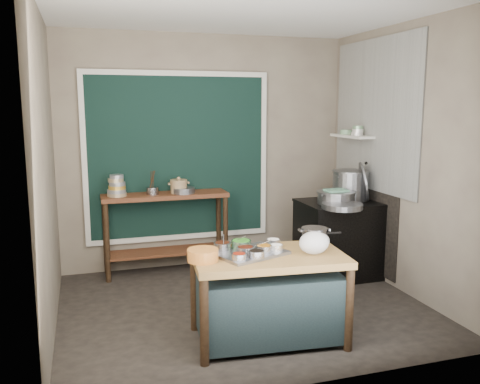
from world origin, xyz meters
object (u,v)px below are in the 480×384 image
object	(u,v)px
condiment_tray	(250,253)
stove_block	(340,240)
ceramic_crock	(179,187)
prep_table	(268,297)
utensil_cup	(153,191)
steamer	(336,198)
stock_pot	(350,185)
saucepan	(314,235)
yellow_basin	(203,255)
back_counter	(166,233)

from	to	relation	value
condiment_tray	stove_block	bearing A→B (deg)	39.71
stove_block	ceramic_crock	size ratio (longest dim) A/B	4.34
prep_table	ceramic_crock	xyz separation A→B (m)	(-0.37, 2.00, 0.64)
ceramic_crock	prep_table	bearing A→B (deg)	-79.42
utensil_cup	ceramic_crock	distance (m)	0.31
utensil_cup	steamer	world-z (taller)	utensil_cup
steamer	ceramic_crock	bearing A→B (deg)	153.34
prep_table	stock_pot	distance (m)	2.15
saucepan	utensil_cup	size ratio (longest dim) A/B	1.67
condiment_tray	yellow_basin	bearing A→B (deg)	-172.79
condiment_tray	ceramic_crock	world-z (taller)	ceramic_crock
condiment_tray	steamer	world-z (taller)	steamer
prep_table	back_counter	bearing A→B (deg)	110.18
stove_block	yellow_basin	distance (m)	2.36
steamer	utensil_cup	bearing A→B (deg)	157.03
back_counter	ceramic_crock	distance (m)	0.57
ceramic_crock	stock_pot	world-z (taller)	stock_pot
yellow_basin	saucepan	size ratio (longest dim) A/B	1.04
saucepan	yellow_basin	bearing A→B (deg)	-156.95
ceramic_crock	stock_pot	distance (m)	1.99
prep_table	saucepan	distance (m)	0.73
yellow_basin	steamer	world-z (taller)	steamer
back_counter	stock_pot	bearing A→B (deg)	-17.93
stock_pot	back_counter	bearing A→B (deg)	162.07
yellow_basin	steamer	bearing A→B (deg)	33.70
steamer	prep_table	bearing A→B (deg)	-136.26
saucepan	utensil_cup	world-z (taller)	utensil_cup
yellow_basin	condiment_tray	bearing A→B (deg)	7.21
stove_block	condiment_tray	distance (m)	2.00
stock_pot	yellow_basin	bearing A→B (deg)	-146.36
back_counter	stock_pot	xyz separation A→B (m)	(2.05, -0.66, 0.58)
yellow_basin	ceramic_crock	size ratio (longest dim) A/B	1.19
saucepan	stock_pot	size ratio (longest dim) A/B	0.54
condiment_tray	stock_pot	bearing A→B (deg)	38.60
prep_table	stove_block	size ratio (longest dim) A/B	1.39
stove_block	yellow_basin	bearing A→B (deg)	-145.75
utensil_cup	stock_pot	xyz separation A→B (m)	(2.19, -0.63, 0.06)
yellow_basin	stock_pot	world-z (taller)	stock_pot
prep_table	ceramic_crock	bearing A→B (deg)	106.11
back_counter	steamer	size ratio (longest dim) A/B	3.28
utensil_cup	stock_pot	size ratio (longest dim) A/B	0.32
stove_block	ceramic_crock	distance (m)	1.97
yellow_basin	utensil_cup	size ratio (longest dim) A/B	1.74
utensil_cup	steamer	size ratio (longest dim) A/B	0.32
yellow_basin	prep_table	bearing A→B (deg)	1.34
yellow_basin	stock_pot	size ratio (longest dim) A/B	0.56
back_counter	steamer	world-z (taller)	steamer
prep_table	stock_pot	size ratio (longest dim) A/B	2.85
ceramic_crock	back_counter	bearing A→B (deg)	168.44
ceramic_crock	steamer	bearing A→B (deg)	-26.66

